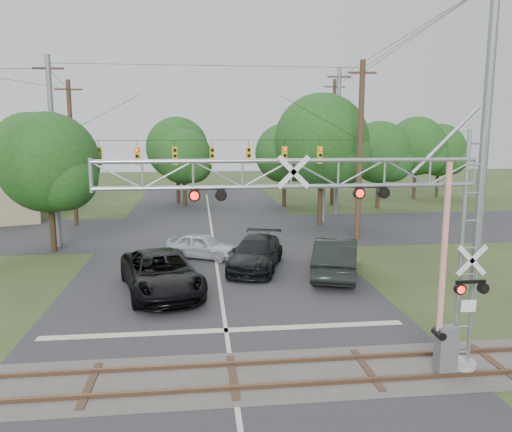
{
  "coord_description": "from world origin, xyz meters",
  "views": [
    {
      "loc": [
        -0.88,
        -11.38,
        7.0
      ],
      "look_at": [
        1.31,
        7.5,
        3.81
      ],
      "focal_mm": 35.0,
      "sensor_mm": 36.0,
      "label": 1
    }
  ],
  "objects": [
    {
      "name": "ground",
      "position": [
        0.0,
        0.0,
        0.0
      ],
      "size": [
        160.0,
        160.0,
        0.0
      ],
      "primitive_type": "plane",
      "color": "#32401D",
      "rests_on": "ground"
    },
    {
      "name": "road_main",
      "position": [
        0.0,
        10.0,
        0.01
      ],
      "size": [
        14.0,
        90.0,
        0.02
      ],
      "primitive_type": "cube",
      "color": "#2A2A2C",
      "rests_on": "ground"
    },
    {
      "name": "road_cross",
      "position": [
        0.0,
        24.0,
        0.01
      ],
      "size": [
        90.0,
        12.0,
        0.02
      ],
      "primitive_type": "cube",
      "color": "#2A2A2C",
      "rests_on": "ground"
    },
    {
      "name": "railroad_track",
      "position": [
        0.0,
        2.0,
        0.03
      ],
      "size": [
        90.0,
        3.2,
        0.17
      ],
      "color": "#44413B",
      "rests_on": "ground"
    },
    {
      "name": "crossing_gantry",
      "position": [
        3.58,
        1.64,
        4.41
      ],
      "size": [
        10.88,
        0.91,
        7.1
      ],
      "color": "gray",
      "rests_on": "ground"
    },
    {
      "name": "traffic_signal_span",
      "position": [
        0.88,
        20.0,
        5.72
      ],
      "size": [
        19.34,
        0.36,
        11.5
      ],
      "color": "gray",
      "rests_on": "ground"
    },
    {
      "name": "pickup_black",
      "position": [
        -2.59,
        10.16,
        0.9
      ],
      "size": [
        4.45,
        7.0,
        1.8
      ],
      "primitive_type": "imported",
      "rotation": [
        0.0,
        0.0,
        0.24
      ],
      "color": "black",
      "rests_on": "ground"
    },
    {
      "name": "car_dark",
      "position": [
        2.02,
        13.56,
        0.82
      ],
      "size": [
        3.81,
        6.09,
        1.65
      ],
      "primitive_type": "imported",
      "rotation": [
        0.0,
        0.0,
        -0.29
      ],
      "color": "black",
      "rests_on": "ground"
    },
    {
      "name": "sedan_silver",
      "position": [
        -0.71,
        16.15,
        0.7
      ],
      "size": [
        4.42,
        3.34,
        1.4
      ],
      "primitive_type": "imported",
      "rotation": [
        0.0,
        0.0,
        1.1
      ],
      "color": "#B2B5BA",
      "rests_on": "ground"
    },
    {
      "name": "suv_dark",
      "position": [
        5.79,
        11.87,
        0.95
      ],
      "size": [
        3.73,
        6.13,
        1.91
      ],
      "primitive_type": "imported",
      "rotation": [
        0.0,
        0.0,
        2.82
      ],
      "color": "black",
      "rests_on": "ground"
    },
    {
      "name": "streetlight",
      "position": [
        8.7,
        26.57,
        5.21
      ],
      "size": [
        2.48,
        0.26,
        9.31
      ],
      "color": "gray",
      "rests_on": "ground"
    },
    {
      "name": "utility_poles",
      "position": [
        3.0,
        22.28,
        6.0
      ],
      "size": [
        25.59,
        29.11,
        13.19
      ],
      "color": "#3D2B1C",
      "rests_on": "ground"
    },
    {
      "name": "treeline",
      "position": [
        1.34,
        33.56,
        5.42
      ],
      "size": [
        56.98,
        27.24,
        9.88
      ],
      "color": "#332517",
      "rests_on": "ground"
    }
  ]
}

